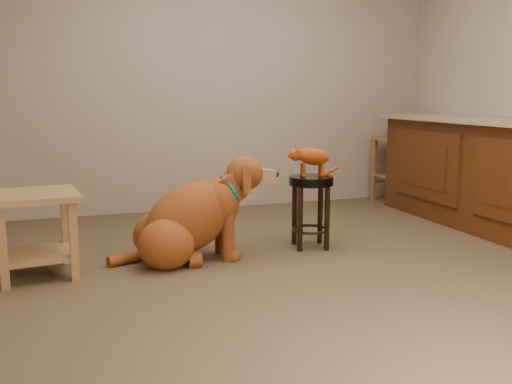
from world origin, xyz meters
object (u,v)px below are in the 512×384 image
object	(u,v)px
side_table	(35,221)
golden_retriever	(191,220)
wood_stool	(395,168)
padded_stool	(311,197)
tabby_kitten	(310,157)

from	to	relation	value
side_table	golden_retriever	world-z (taller)	golden_retriever
side_table	golden_retriever	bearing A→B (deg)	1.51
wood_stool	side_table	bearing A→B (deg)	-157.39
side_table	golden_retriever	size ratio (longest dim) A/B	0.47
padded_stool	side_table	bearing A→B (deg)	-177.86
wood_stool	tabby_kitten	world-z (taller)	tabby_kitten
wood_stool	tabby_kitten	size ratio (longest dim) A/B	1.67
wood_stool	golden_retriever	world-z (taller)	golden_retriever
side_table	tabby_kitten	xyz separation A→B (m)	(1.91, 0.07, 0.33)
wood_stool	golden_retriever	bearing A→B (deg)	-150.28
side_table	tabby_kitten	bearing A→B (deg)	2.23
wood_stool	side_table	size ratio (longest dim) A/B	1.22
wood_stool	tabby_kitten	bearing A→B (deg)	-139.18
wood_stool	padded_stool	bearing A→B (deg)	-138.96
tabby_kitten	golden_retriever	bearing A→B (deg)	-166.06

